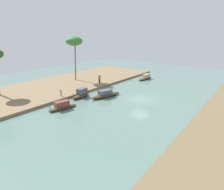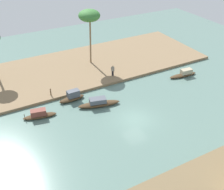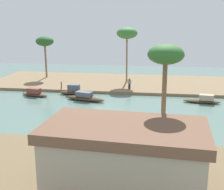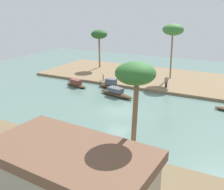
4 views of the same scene
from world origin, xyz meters
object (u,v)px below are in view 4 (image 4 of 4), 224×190
at_px(palm_tree_left_far, 99,35).
at_px(sampan_upstream_small, 110,85).
at_px(sampan_with_tall_canopy, 116,93).
at_px(sampan_downstream_large, 76,84).
at_px(riverside_building, 71,179).
at_px(person_on_near_bank, 166,82).
at_px(palm_tree_right_tall, 135,79).
at_px(mooring_post, 103,78).
at_px(palm_tree_left_near, 173,30).

bearing_deg(palm_tree_left_far, sampan_upstream_small, 126.68).
height_order(sampan_with_tall_canopy, sampan_downstream_large, sampan_with_tall_canopy).
relative_size(sampan_downstream_large, palm_tree_left_far, 0.58).
bearing_deg(sampan_downstream_large, riverside_building, 135.77).
bearing_deg(person_on_near_bank, palm_tree_right_tall, -69.88).
bearing_deg(person_on_near_bank, sampan_with_tall_canopy, -122.71).
height_order(sampan_upstream_small, person_on_near_bank, person_on_near_bank).
height_order(sampan_with_tall_canopy, palm_tree_right_tall, palm_tree_right_tall).
bearing_deg(mooring_post, sampan_upstream_small, 138.75).
bearing_deg(riverside_building, palm_tree_right_tall, -117.59).
bearing_deg(palm_tree_left_far, person_on_near_bank, 154.45).
distance_m(person_on_near_bank, riverside_building, 25.63).
bearing_deg(sampan_with_tall_canopy, riverside_building, 123.83).
xyz_separation_m(sampan_downstream_large, palm_tree_left_near, (-11.32, -9.80, 7.41)).
xyz_separation_m(sampan_downstream_large, palm_tree_left_far, (2.60, -11.54, 5.89)).
xyz_separation_m(sampan_with_tall_canopy, mooring_post, (4.59, -4.72, 0.42)).
relative_size(palm_tree_right_tall, riverside_building, 0.85).
relative_size(sampan_upstream_small, palm_tree_left_near, 0.41).
distance_m(sampan_upstream_small, palm_tree_right_tall, 23.42).
bearing_deg(palm_tree_left_far, palm_tree_right_tall, 123.26).
relative_size(sampan_downstream_large, palm_tree_right_tall, 0.50).
relative_size(sampan_upstream_small, mooring_post, 3.54).
distance_m(sampan_downstream_large, mooring_post, 4.41).
xyz_separation_m(sampan_upstream_small, riverside_building, (-9.48, 22.67, 1.81)).
bearing_deg(riverside_building, sampan_with_tall_canopy, -66.61).
bearing_deg(sampan_with_tall_canopy, sampan_downstream_large, 4.75).
distance_m(sampan_with_tall_canopy, palm_tree_left_near, 13.88).
relative_size(sampan_with_tall_canopy, riverside_building, 0.57).
bearing_deg(sampan_downstream_large, mooring_post, -114.79).
bearing_deg(person_on_near_bank, riverside_building, -76.15).
bearing_deg(sampan_upstream_small, sampan_with_tall_canopy, 128.67).
bearing_deg(palm_tree_left_far, palm_tree_left_near, 172.88).
distance_m(sampan_upstream_small, palm_tree_left_far, 13.69).
height_order(palm_tree_right_tall, riverside_building, palm_tree_right_tall).
distance_m(sampan_with_tall_canopy, mooring_post, 6.60).
relative_size(sampan_downstream_large, palm_tree_left_near, 0.47).
bearing_deg(palm_tree_right_tall, palm_tree_left_near, -79.36).
relative_size(person_on_near_bank, palm_tree_right_tall, 0.20).
xyz_separation_m(palm_tree_left_far, riverside_building, (-16.89, 32.63, -3.97)).
distance_m(sampan_with_tall_canopy, riverside_building, 21.20).
bearing_deg(mooring_post, palm_tree_right_tall, 123.35).
distance_m(mooring_post, palm_tree_right_tall, 26.04).
height_order(sampan_downstream_large, mooring_post, mooring_post).
bearing_deg(sampan_upstream_small, person_on_near_bank, -160.94).
bearing_deg(riverside_building, mooring_post, -60.85).
height_order(person_on_near_bank, riverside_building, riverside_building).
bearing_deg(palm_tree_left_far, mooring_post, 123.00).
xyz_separation_m(sampan_downstream_large, sampan_upstream_small, (-4.81, -1.59, 0.12)).
relative_size(mooring_post, riverside_building, 0.10).
height_order(sampan_with_tall_canopy, palm_tree_left_far, palm_tree_left_far).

